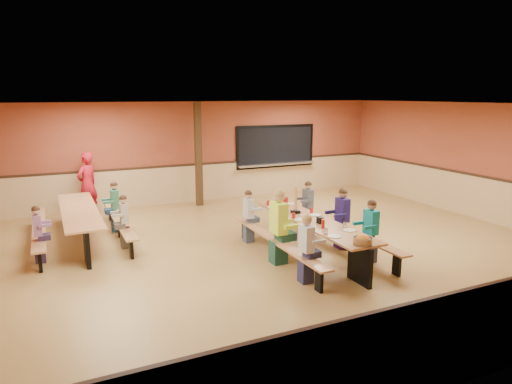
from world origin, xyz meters
name	(u,v)px	position (x,y,z in m)	size (l,w,h in m)	color
ground	(273,249)	(0.00, 0.00, 0.00)	(12.00, 12.00, 0.00)	olive
room_envelope	(274,218)	(0.00, 0.00, 0.69)	(12.04, 10.04, 3.02)	brown
kitchen_pass_through	(276,148)	(2.60, 4.96, 1.49)	(2.78, 0.28, 1.38)	black
structural_post	(198,155)	(-0.20, 4.40, 1.50)	(0.18, 0.18, 3.00)	#322010
cafeteria_table_main	(313,230)	(0.54, -0.66, 0.53)	(1.91, 3.70, 0.74)	#AE7245
cafeteria_table_second	(80,219)	(-3.65, 2.25, 0.53)	(1.91, 3.70, 0.74)	#AE7245
seated_child_white_left	(306,249)	(-0.28, -1.78, 0.60)	(0.37, 0.30, 1.20)	silver
seated_adult_yellow	(279,227)	(-0.28, -0.76, 0.72)	(0.48, 0.39, 1.44)	#D6FF3A
seated_child_grey_left	(248,217)	(-0.28, 0.66, 0.57)	(0.34, 0.28, 1.15)	#B8B8B8
seated_child_teal_right	(370,231)	(1.37, -1.44, 0.61)	(0.38, 0.31, 1.22)	teal
seated_child_navy_right	(342,219)	(1.37, -0.50, 0.64)	(0.40, 0.33, 1.27)	#221855
seated_child_char_right	(308,206)	(1.37, 0.89, 0.59)	(0.35, 0.29, 1.18)	#474B52
seated_child_purple_sec	(38,235)	(-4.47, 1.22, 0.56)	(0.32, 0.26, 1.11)	#895B82
seated_child_green_sec	(115,207)	(-2.82, 2.72, 0.60)	(0.36, 0.30, 1.19)	#377F60
seated_child_tan_sec	(124,222)	(-2.82, 1.41, 0.57)	(0.33, 0.27, 1.13)	#A59F87
standing_woman	(87,184)	(-3.26, 4.55, 0.86)	(0.63, 0.41, 1.72)	#AF1422
punch_pitcher	(284,202)	(0.53, 0.52, 0.85)	(0.16, 0.16, 0.22)	#B31917
chip_bowl	(363,240)	(0.50, -2.31, 0.81)	(0.32, 0.32, 0.15)	orange
napkin_dispenser	(320,220)	(0.55, -0.92, 0.80)	(0.10, 0.14, 0.13)	black
condiment_mustard	(324,223)	(0.44, -1.20, 0.82)	(0.06, 0.06, 0.17)	yellow
condiment_ketchup	(323,224)	(0.41, -1.23, 0.82)	(0.06, 0.06, 0.17)	#B2140F
table_paddle	(296,207)	(0.50, -0.04, 0.88)	(0.16, 0.16, 0.56)	black
place_settings	(313,217)	(0.54, -0.66, 0.80)	(0.65, 3.30, 0.11)	beige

